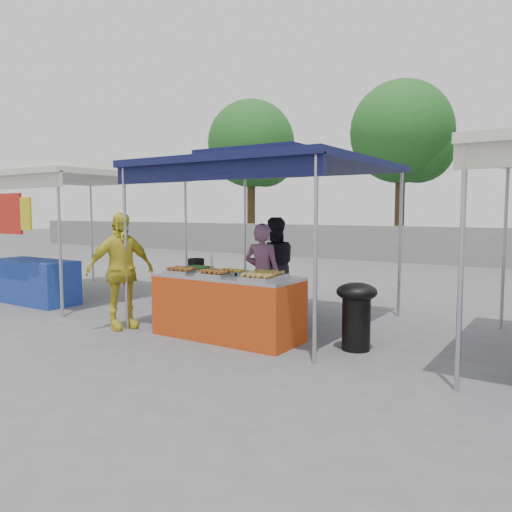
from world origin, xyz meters
The scene contains 22 objects.
ground_plane centered at (0.00, 0.00, 0.00)m, with size 80.00×80.00×0.00m, color #515153.
back_wall centered at (0.00, 11.00, 0.60)m, with size 40.00×0.25×1.20m, color slate.
main_canopy centered at (0.00, 0.97, 2.37)m, with size 3.20×3.20×2.57m.
neighbor_stall_left centered at (-4.50, 0.57, 1.60)m, with size 3.20×3.20×2.57m.
tree_0 centered at (-8.40, 13.25, 4.50)m, with size 3.83×3.83×6.58m.
tree_1 centered at (-1.77, 13.44, 4.48)m, with size 3.81×3.81×6.54m.
vendor_table centered at (0.00, -0.10, 0.43)m, with size 2.00×0.80×0.85m.
food_tray_fl centered at (-0.59, -0.34, 0.88)m, with size 0.42×0.30×0.07m.
food_tray_fm centered at (-0.02, -0.34, 0.88)m, with size 0.42×0.30×0.07m.
food_tray_fr centered at (0.65, -0.34, 0.88)m, with size 0.42×0.30×0.07m.
food_tray_bl centered at (-0.57, -0.01, 0.88)m, with size 0.42×0.30×0.07m.
food_tray_bm centered at (0.02, -0.01, 0.88)m, with size 0.42×0.30×0.07m.
food_tray_br centered at (0.60, -0.03, 0.88)m, with size 0.42×0.30×0.07m.
cooking_pot centered at (-0.85, 0.27, 0.92)m, with size 0.25×0.25×0.14m, color black.
skewer_cup centered at (-0.16, -0.22, 0.89)m, with size 0.07×0.07×0.09m, color #A9A9AF.
wok_burner centered at (1.67, 0.29, 0.50)m, with size 0.50×0.50×0.84m.
crate_left centered at (-0.47, 0.63, 0.16)m, with size 0.53×0.37×0.32m, color navy.
crate_right centered at (0.34, 0.68, 0.14)m, with size 0.47×0.33×0.28m, color navy.
crate_stacked centered at (0.34, 0.68, 0.42)m, with size 0.47×0.33×0.28m, color navy.
vendor_woman centered at (0.00, 0.77, 0.76)m, with size 0.55×0.36×1.52m, color #7B4E6E.
helper_man centered at (-0.32, 1.62, 0.80)m, with size 0.78×0.60×1.60m, color black.
customer_person centered at (-1.62, -0.50, 0.84)m, with size 0.99×0.41×1.68m, color gold.
Camera 1 is at (3.93, -5.38, 1.70)m, focal length 35.00 mm.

